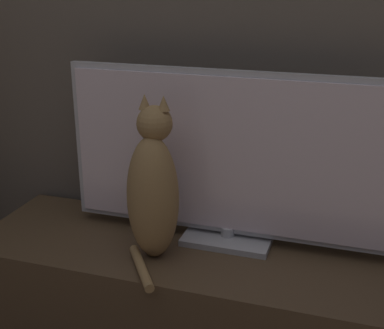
% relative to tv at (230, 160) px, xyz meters
% --- Properties ---
extents(tv_stand, '(1.47, 0.47, 0.43)m').
position_rel_tv_xyz_m(tv_stand, '(-0.07, -0.09, -0.50)').
color(tv_stand, brown).
rests_on(tv_stand, ground_plane).
extents(tv, '(1.06, 0.17, 0.56)m').
position_rel_tv_xyz_m(tv, '(0.00, 0.00, 0.00)').
color(tv, '#B7B7BC').
rests_on(tv, tv_stand).
extents(cat, '(0.16, 0.29, 0.50)m').
position_rel_tv_xyz_m(cat, '(-0.19, -0.16, -0.06)').
color(cat, '#997547').
rests_on(cat, tv_stand).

